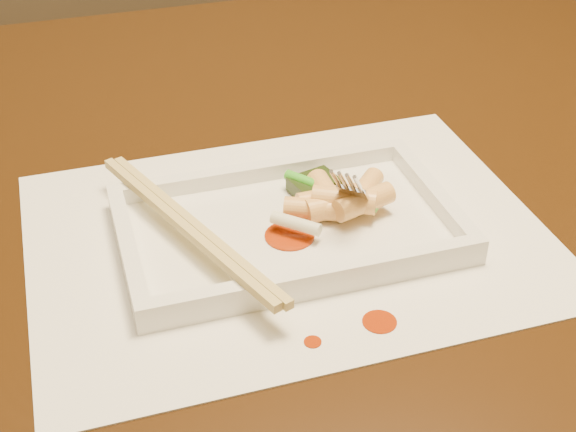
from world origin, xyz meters
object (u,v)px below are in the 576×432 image
object	(u,v)px
placemat	(288,235)
plate_base	(288,231)
table	(339,264)
chopstick_a	(183,226)
fork	(368,119)

from	to	relation	value
placemat	plate_base	size ratio (longest dim) A/B	1.54
placemat	table	bearing A→B (deg)	45.12
chopstick_a	fork	bearing A→B (deg)	6.75
table	plate_base	size ratio (longest dim) A/B	5.38
fork	chopstick_a	bearing A→B (deg)	-173.25
table	fork	xyz separation A→B (m)	(-0.00, -0.06, 0.18)
table	placemat	world-z (taller)	placemat
table	fork	size ratio (longest dim) A/B	10.00
table	plate_base	xyz separation A→B (m)	(-0.07, -0.07, 0.11)
table	chopstick_a	distance (m)	0.21
table	fork	world-z (taller)	fork
placemat	chopstick_a	distance (m)	0.09
plate_base	fork	bearing A→B (deg)	14.42
placemat	plate_base	world-z (taller)	plate_base
plate_base	chopstick_a	size ratio (longest dim) A/B	1.12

